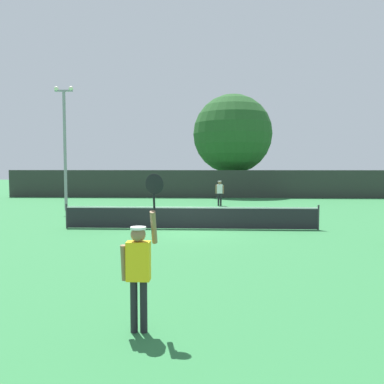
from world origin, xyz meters
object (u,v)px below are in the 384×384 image
(parked_car_near, at_px, (169,184))
(player_receiving, at_px, (220,190))
(light_pole, at_px, (65,140))
(player_serving, at_px, (139,262))
(large_tree, at_px, (233,134))
(tennis_ball, at_px, (142,223))
(parked_car_mid, at_px, (298,186))

(parked_car_near, bearing_deg, player_receiving, -75.24)
(light_pole, xyz_separation_m, parked_car_near, (4.50, 18.10, -3.56))
(player_serving, height_order, light_pole, light_pole)
(light_pole, relative_size, large_tree, 0.81)
(light_pole, bearing_deg, player_serving, -66.24)
(player_serving, xyz_separation_m, parked_car_near, (-3.21, 35.61, -0.38))
(player_serving, relative_size, tennis_ball, 38.23)
(light_pole, height_order, large_tree, large_tree)
(light_pole, bearing_deg, tennis_ball, -43.64)
(tennis_ball, xyz_separation_m, parked_car_near, (-1.14, 23.48, 0.74))
(player_receiving, relative_size, parked_car_mid, 0.40)
(player_receiving, relative_size, tennis_ball, 25.11)
(light_pole, height_order, parked_car_mid, light_pole)
(player_receiving, bearing_deg, parked_car_near, -71.40)
(light_pole, relative_size, parked_car_near, 1.75)
(parked_car_near, bearing_deg, parked_car_mid, -15.72)
(player_receiving, bearing_deg, large_tree, -98.22)
(light_pole, xyz_separation_m, large_tree, (11.00, 13.08, 1.35))
(player_serving, bearing_deg, tennis_ball, 99.68)
(player_serving, distance_m, tennis_ball, 12.36)
(tennis_ball, relative_size, large_tree, 0.01)
(parked_car_near, height_order, parked_car_mid, same)
(player_receiving, height_order, parked_car_near, player_receiving)
(player_receiving, xyz_separation_m, large_tree, (1.44, 9.99, 4.63))
(player_serving, distance_m, parked_car_mid, 34.31)
(player_serving, relative_size, player_receiving, 1.52)
(player_receiving, bearing_deg, parked_car_mid, -123.17)
(large_tree, xyz_separation_m, parked_car_near, (-6.50, 5.03, -4.90))
(player_serving, height_order, parked_car_near, player_serving)
(player_serving, xyz_separation_m, tennis_ball, (-2.07, 12.13, -1.12))
(large_tree, bearing_deg, tennis_ball, -106.19)
(large_tree, bearing_deg, light_pole, -130.07)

